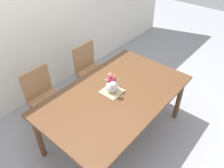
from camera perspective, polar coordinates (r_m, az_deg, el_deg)
The scene contains 7 objects.
ground_plane at distance 3.26m, azimuth 0.76°, elevation -12.68°, with size 12.00×12.00×0.00m, color #939399.
back_wall at distance 3.49m, azimuth -20.72°, elevation 17.04°, with size 7.00×0.10×2.80m, color silver.
dining_table at distance 2.76m, azimuth 0.88°, elevation -3.62°, with size 1.89×1.15×0.76m.
chair_left at distance 3.20m, azimuth -17.27°, elevation -2.78°, with size 0.42×0.42×0.90m.
chair_right at distance 3.62m, azimuth -5.85°, elevation 4.29°, with size 0.42×0.42×0.90m.
placemat at distance 2.73m, azimuth 0.00°, elevation -1.91°, with size 0.24×0.24×0.01m, color tan.
flower_vase at distance 2.66m, azimuth -0.04°, elevation -0.03°, with size 0.19×0.20×0.26m.
Camera 1 is at (-1.60, -1.29, 2.53)m, focal length 35.43 mm.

